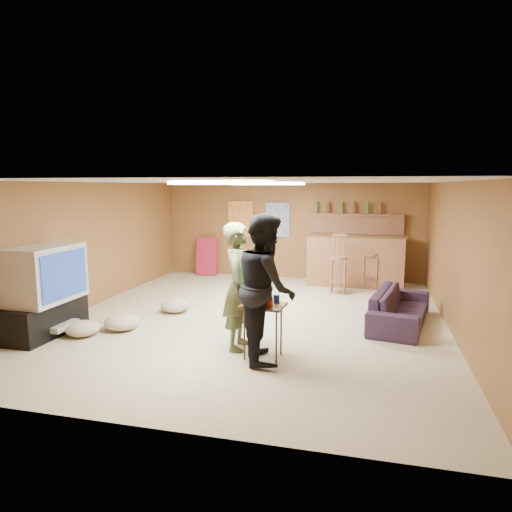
% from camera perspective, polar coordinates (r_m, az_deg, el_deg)
% --- Properties ---
extents(ground, '(7.00, 7.00, 0.00)m').
position_cam_1_polar(ground, '(7.47, -0.38, -7.83)').
color(ground, tan).
rests_on(ground, ground).
extents(ceiling, '(6.00, 7.00, 0.02)m').
position_cam_1_polar(ceiling, '(7.16, -0.40, 9.30)').
color(ceiling, silver).
rests_on(ceiling, ground).
extents(wall_back, '(6.00, 0.02, 2.20)m').
position_cam_1_polar(wall_back, '(10.63, 4.35, 3.16)').
color(wall_back, brown).
rests_on(wall_back, ground).
extents(wall_front, '(6.00, 0.02, 2.20)m').
position_cam_1_polar(wall_front, '(4.01, -13.12, -6.42)').
color(wall_front, brown).
rests_on(wall_front, ground).
extents(wall_left, '(0.02, 7.00, 2.20)m').
position_cam_1_polar(wall_left, '(8.49, -20.40, 1.22)').
color(wall_left, brown).
rests_on(wall_left, ground).
extents(wall_right, '(0.02, 7.00, 2.20)m').
position_cam_1_polar(wall_right, '(7.11, 23.73, -0.34)').
color(wall_right, brown).
rests_on(wall_right, ground).
extents(tv_stand, '(0.55, 1.30, 0.50)m').
position_cam_1_polar(tv_stand, '(7.31, -24.89, -7.01)').
color(tv_stand, black).
rests_on(tv_stand, ground).
extents(dvd_box, '(0.35, 0.50, 0.08)m').
position_cam_1_polar(dvd_box, '(7.20, -23.46, -7.97)').
color(dvd_box, '#B2B2B7').
rests_on(dvd_box, tv_stand).
extents(tv_body, '(0.60, 1.10, 0.80)m').
position_cam_1_polar(tv_body, '(7.12, -24.79, -2.02)').
color(tv_body, '#B2B2B7').
rests_on(tv_body, tv_stand).
extents(tv_screen, '(0.02, 0.95, 0.65)m').
position_cam_1_polar(tv_screen, '(6.93, -22.79, -2.17)').
color(tv_screen, navy).
rests_on(tv_screen, tv_body).
extents(bar_counter, '(2.00, 0.60, 1.10)m').
position_cam_1_polar(bar_counter, '(10.01, 12.26, -0.54)').
color(bar_counter, brown).
rests_on(bar_counter, ground).
extents(bar_lip, '(2.10, 0.12, 0.05)m').
position_cam_1_polar(bar_lip, '(9.69, 12.32, 2.44)').
color(bar_lip, '#3F2814').
rests_on(bar_lip, bar_counter).
extents(bar_shelf, '(2.00, 0.18, 0.05)m').
position_cam_1_polar(bar_shelf, '(10.35, 12.52, 5.05)').
color(bar_shelf, brown).
rests_on(bar_shelf, bar_backing).
extents(bar_backing, '(2.00, 0.14, 0.60)m').
position_cam_1_polar(bar_backing, '(10.39, 12.47, 3.41)').
color(bar_backing, brown).
rests_on(bar_backing, bar_counter).
extents(poster_left, '(0.60, 0.03, 0.85)m').
position_cam_1_polar(poster_left, '(10.84, -1.95, 4.62)').
color(poster_left, '#BF3F26').
rests_on(poster_left, wall_back).
extents(poster_right, '(0.55, 0.03, 0.80)m').
position_cam_1_polar(poster_right, '(10.63, 2.73, 4.53)').
color(poster_right, '#334C99').
rests_on(poster_right, wall_back).
extents(folding_chair_stack, '(0.50, 0.26, 0.91)m').
position_cam_1_polar(folding_chair_stack, '(11.04, -6.15, -0.06)').
color(folding_chair_stack, '#AA1F3A').
rests_on(folding_chair_stack, ground).
extents(ceiling_panel_front, '(1.20, 0.60, 0.04)m').
position_cam_1_polar(ceiling_panel_front, '(5.72, -4.22, 9.11)').
color(ceiling_panel_front, white).
rests_on(ceiling_panel_front, ceiling).
extents(ceiling_panel_back, '(1.20, 0.60, 0.04)m').
position_cam_1_polar(ceiling_panel_back, '(8.32, 1.70, 9.01)').
color(ceiling_panel_back, white).
rests_on(ceiling_panel_back, ceiling).
extents(person_olive, '(0.42, 0.62, 1.67)m').
position_cam_1_polar(person_olive, '(5.97, -2.14, -3.80)').
color(person_olive, '#4B5632').
rests_on(person_olive, ground).
extents(person_black, '(0.94, 1.06, 1.82)m').
position_cam_1_polar(person_black, '(5.57, 1.25, -3.95)').
color(person_black, black).
rests_on(person_black, ground).
extents(sofa, '(1.05, 1.94, 0.54)m').
position_cam_1_polar(sofa, '(7.42, 17.56, -6.20)').
color(sofa, black).
rests_on(sofa, ground).
extents(tray_table, '(0.56, 0.46, 0.68)m').
position_cam_1_polar(tray_table, '(5.76, 0.89, -9.36)').
color(tray_table, '#3F2814').
rests_on(tray_table, ground).
extents(cup_red_near, '(0.09, 0.09, 0.10)m').
position_cam_1_polar(cup_red_near, '(5.70, -0.14, -5.43)').
color(cup_red_near, red).
rests_on(cup_red_near, tray_table).
extents(cup_red_far, '(0.09, 0.09, 0.11)m').
position_cam_1_polar(cup_red_far, '(5.57, 1.73, -5.73)').
color(cup_red_far, red).
rests_on(cup_red_far, tray_table).
extents(cup_blue, '(0.08, 0.08, 0.11)m').
position_cam_1_polar(cup_blue, '(5.72, 2.58, -5.35)').
color(cup_blue, navy).
rests_on(cup_blue, tray_table).
extents(bar_stool_left, '(0.53, 0.53, 1.31)m').
position_cam_1_polar(bar_stool_left, '(9.20, 10.29, -0.63)').
color(bar_stool_left, brown).
rests_on(bar_stool_left, ground).
extents(bar_stool_right, '(0.51, 0.51, 1.23)m').
position_cam_1_polar(bar_stool_right, '(9.81, 14.14, -0.40)').
color(bar_stool_right, brown).
rests_on(bar_stool_right, ground).
extents(cushion_near_tv, '(0.66, 0.66, 0.24)m').
position_cam_1_polar(cushion_near_tv, '(7.17, -16.41, -7.92)').
color(cushion_near_tv, tan).
rests_on(cushion_near_tv, ground).
extents(cushion_mid, '(0.56, 0.56, 0.22)m').
position_cam_1_polar(cushion_mid, '(7.95, -10.08, -6.12)').
color(cushion_mid, tan).
rests_on(cushion_mid, ground).
extents(cushion_far, '(0.58, 0.58, 0.22)m').
position_cam_1_polar(cushion_far, '(7.08, -20.85, -8.46)').
color(cushion_far, tan).
rests_on(cushion_far, ground).
extents(bottle_row, '(1.48, 0.08, 0.26)m').
position_cam_1_polar(bottle_row, '(10.33, 11.43, 5.94)').
color(bottle_row, '#3F7233').
rests_on(bottle_row, bar_shelf).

